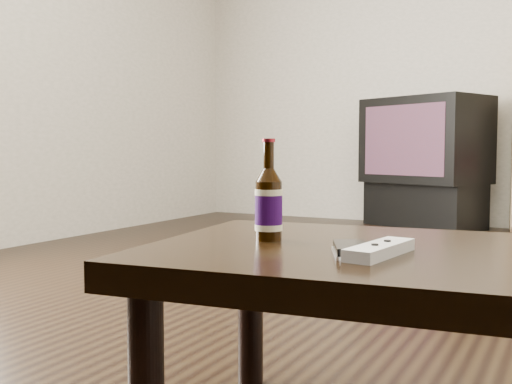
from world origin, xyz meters
The scene contains 8 objects.
floor centered at (0.00, 0.00, -0.01)m, with size 5.00×6.00×0.01m, color black.
wall_back centered at (0.00, 3.01, 1.35)m, with size 5.00×0.02×2.70m, color #B5AFA0.
tv_stand centered at (-0.44, 2.78, 0.17)m, with size 0.87×0.44×0.35m, color black.
tv centered at (-0.44, 2.78, 0.68)m, with size 1.04×0.87×0.67m.
coffee_table centered at (0.38, -0.87, 0.36)m, with size 1.18×0.77×0.42m.
beer_bottle centered at (0.03, -0.89, 0.49)m, with size 0.07×0.07×0.21m.
phone centered at (0.25, -0.98, 0.43)m, with size 0.11×0.13×0.02m.
remote centered at (0.29, -0.96, 0.43)m, with size 0.08×0.20×0.02m.
Camera 1 is at (0.59, -2.01, 0.61)m, focal length 42.00 mm.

